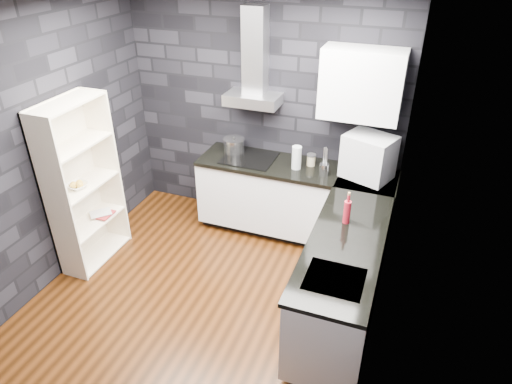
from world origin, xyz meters
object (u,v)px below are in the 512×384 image
Objects in this scene: pot at (234,146)px; glass_vase at (297,158)px; red_bottle at (347,212)px; storage_jar at (311,160)px; appliance_garage at (368,157)px; fruit_bowl at (78,186)px; utensil_crock at (324,169)px; bookshelf at (83,185)px.

glass_vase is at bearing -10.18° from pot.
glass_vase is at bearing 129.43° from red_bottle.
appliance_garage is at bearing -5.28° from storage_jar.
storage_jar is 2.47m from fruit_bowl.
red_bottle is (0.39, -0.82, 0.04)m from utensil_crock.
bookshelf is (-2.07, -1.26, -0.06)m from storage_jar.
red_bottle is (0.58, -1.00, 0.05)m from storage_jar.
glass_vase reaches higher than storage_jar.
red_bottle is 0.12× the size of bookshelf.
pot is 0.13× the size of bookshelf.
pot is 1.20× the size of fruit_bowl.
utensil_crock is at bearing 18.74° from bookshelf.
bookshelf reaches higher than appliance_garage.
storage_jar is (0.93, -0.02, -0.02)m from pot.
appliance_garage is 2.96m from bookshelf.
appliance_garage is at bearing 87.82° from red_bottle.
utensil_crock is at bearing -8.05° from glass_vase.
appliance_garage reaches higher than storage_jar.
appliance_garage is at bearing 5.39° from glass_vase.
glass_vase is at bearing -136.15° from storage_jar.
bookshelf is at bearing -135.38° from appliance_garage.
glass_vase is 0.54× the size of appliance_garage.
storage_jar is 0.58× the size of fruit_bowl.
red_bottle is (0.71, -0.87, -0.02)m from glass_vase.
red_bottle is 2.68m from fruit_bowl.
appliance_garage reaches higher than fruit_bowl.
fruit_bowl is (-2.26, -1.17, -0.03)m from utensil_crock.
fruit_bowl is (-2.07, -1.34, -0.02)m from storage_jar.
glass_vase reaches higher than pot.
red_bottle is at bearing -59.74° from storage_jar.
glass_vase is 2.00× the size of utensil_crock.
bookshelf is at bearing -154.24° from utensil_crock.
pot is at bearing 170.43° from utensil_crock.
bookshelf is at bearing -131.81° from pot.
glass_vase is at bearing 171.95° from utensil_crock.
appliance_garage is 0.27× the size of bookshelf.
storage_jar is at bearing 43.85° from glass_vase.
pot is 0.50× the size of appliance_garage.
red_bottle is at bearing -33.79° from pot.
utensil_crock reaches higher than storage_jar.
pot is at bearing 169.82° from glass_vase.
storage_jar is at bearing 120.26° from red_bottle.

